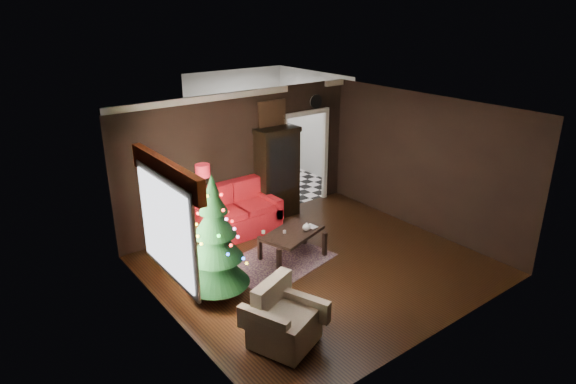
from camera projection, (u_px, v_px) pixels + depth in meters
floor at (318, 266)px, 8.84m from camera, size 5.50×5.50×0.00m
ceiling at (322, 112)px, 7.83m from camera, size 5.50×5.50×0.00m
wall_back at (242, 159)px, 10.19m from camera, size 5.50×0.00×5.50m
wall_front at (443, 248)px, 6.48m from camera, size 5.50×0.00×5.50m
wall_left at (169, 237)px, 6.78m from camera, size 0.00×5.50×5.50m
wall_right at (423, 164)px, 9.89m from camera, size 0.00×5.50×5.50m
doorway at (305, 160)px, 11.28m from camera, size 1.10×0.10×2.10m
left_window at (166, 228)px, 6.94m from camera, size 0.05×1.60×1.40m
valance at (166, 172)px, 6.69m from camera, size 0.12×2.10×0.35m
kitchen_floor at (268, 185)px, 12.77m from camera, size 3.00×3.00×0.00m
kitchen_window at (236, 111)px, 13.24m from camera, size 0.70×0.06×0.70m
rug at (277, 262)px, 8.97m from camera, size 2.16×1.76×0.01m
loveseat at (238, 210)px, 9.96m from camera, size 1.70×0.90×1.00m
curio_cabinet at (277, 175)px, 10.61m from camera, size 0.90×0.45×1.90m
floor_lamp at (205, 209)px, 9.18m from camera, size 0.38×0.38×1.73m
christmas_tree at (215, 239)px, 7.51m from camera, size 1.11×1.11×1.96m
armchair at (285, 317)px, 6.63m from camera, size 1.07×1.07×0.84m
coffee_table at (293, 245)px, 9.03m from camera, size 1.30×1.01×0.52m
teapot at (306, 227)px, 8.95m from camera, size 0.21×0.21×0.15m
cup_a at (263, 232)px, 8.87m from camera, size 0.08×0.08×0.05m
cup_b at (284, 232)px, 8.88m from camera, size 0.07×0.07×0.05m
book at (309, 223)px, 9.05m from camera, size 0.16×0.04×0.21m
wall_clock at (316, 102)px, 10.90m from camera, size 0.32×0.32×0.06m
painting at (272, 114)px, 10.28m from camera, size 0.62×0.05×0.52m
kitchen_counter at (243, 158)px, 13.50m from camera, size 1.80×0.60×0.90m
kitchen_table at (265, 177)px, 12.24m from camera, size 0.70×0.70×0.75m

